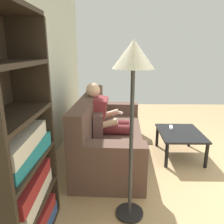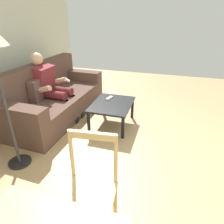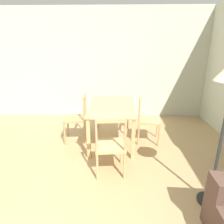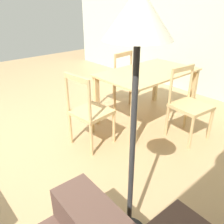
# 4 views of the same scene
# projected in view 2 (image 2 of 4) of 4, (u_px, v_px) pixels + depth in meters

# --- Properties ---
(ground_plane) EXTENTS (8.89, 8.89, 0.00)m
(ground_plane) POSITION_uv_depth(u_px,v_px,m) (170.00, 177.00, 2.39)
(ground_plane) COLOR tan
(couch) EXTENTS (2.21, 0.98, 0.95)m
(couch) POSITION_uv_depth(u_px,v_px,m) (53.00, 99.00, 3.69)
(couch) COLOR brown
(couch) RESTS_ON ground_plane
(person_lounging) EXTENTS (0.60, 0.86, 1.15)m
(person_lounging) POSITION_uv_depth(u_px,v_px,m) (50.00, 86.00, 3.55)
(person_lounging) COLOR maroon
(person_lounging) RESTS_ON ground_plane
(coffee_table) EXTENTS (0.80, 0.64, 0.40)m
(coffee_table) POSITION_uv_depth(u_px,v_px,m) (112.00, 106.00, 3.36)
(coffee_table) COLOR black
(coffee_table) RESTS_ON ground_plane
(tv_remote) EXTENTS (0.18, 0.09, 0.02)m
(tv_remote) POSITION_uv_depth(u_px,v_px,m) (109.00, 98.00, 3.51)
(tv_remote) COLOR white
(tv_remote) RESTS_ON coffee_table
(dining_chair_facing_couch) EXTENTS (0.46, 0.46, 0.92)m
(dining_chair_facing_couch) POSITION_uv_depth(u_px,v_px,m) (89.00, 192.00, 1.64)
(dining_chair_facing_couch) COLOR tan
(dining_chair_facing_couch) RESTS_ON ground_plane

